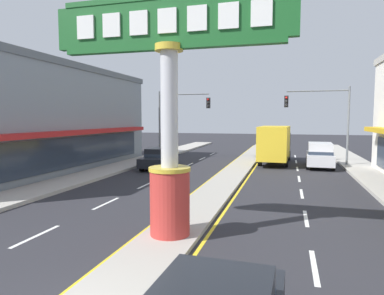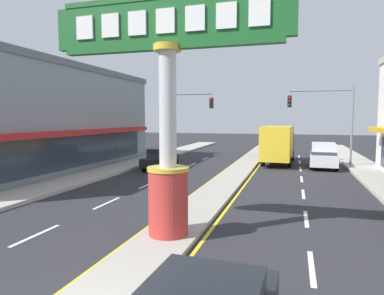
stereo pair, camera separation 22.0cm
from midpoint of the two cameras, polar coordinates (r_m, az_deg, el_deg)
The scene contains 10 objects.
median_strip at distance 22.71m, azimuth 7.30°, elevation -4.52°, with size 1.81×52.00×0.14m, color #A39E93.
sidewalk_left at distance 23.90m, azimuth -14.82°, elevation -4.13°, with size 2.53×60.00×0.18m, color #ADA89E.
lane_markings at distance 21.41m, azimuth 6.71°, elevation -5.27°, with size 8.55×52.00×0.01m.
district_sign at distance 10.49m, azimuth -3.45°, elevation 5.72°, with size 7.46×1.30×7.27m.
storefront_left at distance 27.25m, azimuth -24.75°, elevation 4.46°, with size 9.01×21.70×7.55m.
traffic_light_left_side at distance 31.05m, azimuth -1.67°, elevation 5.77°, with size 4.86×0.46×6.20m.
traffic_light_right_side at distance 28.69m, azimuth 21.80°, elevation 5.50°, with size 4.86×0.46×6.20m.
sedan_far_right_lane at distance 25.89m, azimuth -4.93°, elevation -1.74°, with size 2.03×4.40×1.53m.
box_truck_near_left_lane at distance 29.00m, azimuth 14.34°, elevation 0.63°, with size 2.53×7.00×3.12m.
suv_mid_left_lane at distance 27.88m, azimuth 21.17°, elevation -1.17°, with size 2.12×4.68×1.90m.
Camera 2 is at (3.70, -4.09, 3.76)m, focal length 32.14 mm.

